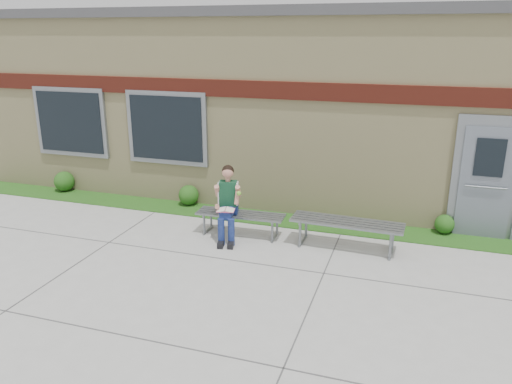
% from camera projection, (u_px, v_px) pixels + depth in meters
% --- Properties ---
extents(ground, '(80.00, 80.00, 0.00)m').
position_uv_depth(ground, '(255.00, 278.00, 7.85)').
color(ground, '#9E9E99').
rests_on(ground, ground).
extents(grass_strip, '(16.00, 0.80, 0.02)m').
position_uv_depth(grass_strip, '(295.00, 221.00, 10.20)').
color(grass_strip, '#204913').
rests_on(grass_strip, ground).
extents(school_building, '(16.20, 6.22, 4.20)m').
position_uv_depth(school_building, '(328.00, 98.00, 12.63)').
color(school_building, beige).
rests_on(school_building, ground).
extents(bench_left, '(1.69, 0.52, 0.44)m').
position_uv_depth(bench_left, '(241.00, 218.00, 9.45)').
color(bench_left, slate).
rests_on(bench_left, ground).
extents(bench_right, '(2.00, 0.62, 0.51)m').
position_uv_depth(bench_right, '(347.00, 227.00, 8.84)').
color(bench_right, slate).
rests_on(bench_right, ground).
extents(girl, '(0.56, 0.88, 1.37)m').
position_uv_depth(girl, '(228.00, 202.00, 9.20)').
color(girl, navy).
rests_on(girl, ground).
extents(shrub_west, '(0.48, 0.48, 0.48)m').
position_uv_depth(shrub_west, '(64.00, 181.00, 12.07)').
color(shrub_west, '#204913').
rests_on(shrub_west, grass_strip).
extents(shrub_mid, '(0.45, 0.45, 0.45)m').
position_uv_depth(shrub_mid, '(189.00, 195.00, 11.09)').
color(shrub_mid, '#204913').
rests_on(shrub_mid, grass_strip).
extents(shrub_east, '(0.37, 0.37, 0.37)m').
position_uv_depth(shrub_east, '(445.00, 224.00, 9.52)').
color(shrub_east, '#204913').
rests_on(shrub_east, grass_strip).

